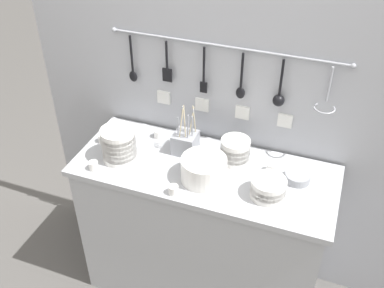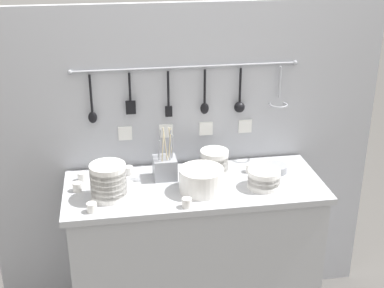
% 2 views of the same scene
% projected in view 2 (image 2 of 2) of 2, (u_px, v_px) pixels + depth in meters
% --- Properties ---
extents(counter, '(1.26, 0.51, 0.88)m').
position_uv_depth(counter, '(194.00, 259.00, 2.78)').
color(counter, '#ADAFB5').
rests_on(counter, ground).
extents(back_wall, '(2.06, 0.11, 1.71)m').
position_uv_depth(back_wall, '(186.00, 163.00, 2.88)').
color(back_wall, '#A8AAB2').
rests_on(back_wall, ground).
extents(bowl_stack_nested_right, '(0.17, 0.17, 0.17)m').
position_uv_depth(bowl_stack_nested_right, '(108.00, 181.00, 2.45)').
color(bowl_stack_nested_right, white).
rests_on(bowl_stack_nested_right, counter).
extents(bowl_stack_tall_left, '(0.16, 0.16, 0.09)m').
position_uv_depth(bowl_stack_tall_left, '(264.00, 178.00, 2.57)').
color(bowl_stack_tall_left, white).
rests_on(bowl_stack_tall_left, counter).
extents(bowl_stack_wide_centre, '(0.14, 0.14, 0.12)m').
position_uv_depth(bowl_stack_wide_centre, '(214.00, 162.00, 2.70)').
color(bowl_stack_wide_centre, white).
rests_on(bowl_stack_wide_centre, counter).
extents(plate_stack, '(0.21, 0.21, 0.11)m').
position_uv_depth(plate_stack, '(202.00, 180.00, 2.52)').
color(plate_stack, white).
rests_on(plate_stack, counter).
extents(steel_mixing_bowl, '(0.12, 0.12, 0.04)m').
position_uv_depth(steel_mixing_bowl, '(275.00, 168.00, 2.73)').
color(steel_mixing_bowl, '#93969E').
rests_on(steel_mixing_bowl, counter).
extents(cutlery_caddy, '(0.11, 0.11, 0.27)m').
position_uv_depth(cutlery_caddy, '(165.00, 167.00, 2.65)').
color(cutlery_caddy, '#93969E').
rests_on(cutlery_caddy, counter).
extents(cup_edge_near, '(0.04, 0.04, 0.04)m').
position_uv_depth(cup_edge_near, '(82.00, 176.00, 2.64)').
color(cup_edge_near, white).
rests_on(cup_edge_near, counter).
extents(cup_centre, '(0.04, 0.04, 0.04)m').
position_uv_depth(cup_centre, '(187.00, 203.00, 2.40)').
color(cup_centre, white).
rests_on(cup_centre, counter).
extents(cup_by_caddy, '(0.04, 0.04, 0.04)m').
position_uv_depth(cup_by_caddy, '(77.00, 187.00, 2.54)').
color(cup_by_caddy, white).
rests_on(cup_by_caddy, counter).
extents(cup_front_right, '(0.04, 0.04, 0.04)m').
position_uv_depth(cup_front_right, '(92.00, 207.00, 2.36)').
color(cup_front_right, white).
rests_on(cup_front_right, counter).
extents(cup_front_left, '(0.04, 0.04, 0.04)m').
position_uv_depth(cup_front_left, '(129.00, 170.00, 2.70)').
color(cup_front_left, white).
rests_on(cup_front_left, counter).
extents(cup_edge_far, '(0.04, 0.04, 0.04)m').
position_uv_depth(cup_edge_far, '(250.00, 168.00, 2.73)').
color(cup_edge_far, white).
rests_on(cup_edge_far, counter).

